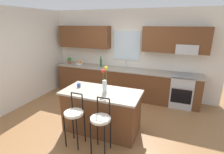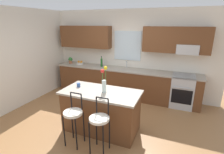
# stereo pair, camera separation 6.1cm
# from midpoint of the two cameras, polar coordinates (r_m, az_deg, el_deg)

# --- Properties ---
(ground_plane) EXTENTS (14.00, 14.00, 0.00)m
(ground_plane) POSITION_cam_midpoint_polar(r_m,az_deg,el_deg) (4.27, -3.24, -14.93)
(ground_plane) COLOR olive
(wall_left) EXTENTS (0.12, 4.60, 2.70)m
(wall_left) POSITION_cam_midpoint_polar(r_m,az_deg,el_deg) (5.52, -26.94, 5.86)
(wall_left) COLOR silver
(wall_left) RESTS_ON ground
(back_wall_assembly) EXTENTS (5.60, 0.50, 2.70)m
(back_wall_assembly) POSITION_cam_midpoint_polar(r_m,az_deg,el_deg) (5.50, 5.79, 9.34)
(back_wall_assembly) COLOR silver
(back_wall_assembly) RESTS_ON ground
(counter_run) EXTENTS (4.56, 0.64, 0.92)m
(counter_run) POSITION_cam_midpoint_polar(r_m,az_deg,el_deg) (5.50, 4.28, -1.87)
(counter_run) COLOR brown
(counter_run) RESTS_ON ground
(sink_faucet) EXTENTS (0.02, 0.13, 0.23)m
(sink_faucet) POSITION_cam_midpoint_polar(r_m,az_deg,el_deg) (5.45, 5.21, 4.46)
(sink_faucet) COLOR #B7BABC
(sink_faucet) RESTS_ON counter_run
(oven_range) EXTENTS (0.60, 0.64, 0.92)m
(oven_range) POSITION_cam_midpoint_polar(r_m,az_deg,el_deg) (5.25, 22.58, -4.28)
(oven_range) COLOR #B7BABC
(oven_range) RESTS_ON ground
(kitchen_island) EXTENTS (1.66, 0.83, 0.92)m
(kitchen_island) POSITION_cam_midpoint_polar(r_m,az_deg,el_deg) (3.81, -3.20, -11.16)
(kitchen_island) COLOR brown
(kitchen_island) RESTS_ON ground
(bar_stool_near) EXTENTS (0.36, 0.36, 1.04)m
(bar_stool_near) POSITION_cam_midpoint_polar(r_m,az_deg,el_deg) (3.38, -12.24, -12.28)
(bar_stool_near) COLOR black
(bar_stool_near) RESTS_ON ground
(bar_stool_middle) EXTENTS (0.36, 0.36, 1.04)m
(bar_stool_middle) POSITION_cam_midpoint_polar(r_m,az_deg,el_deg) (3.13, -3.61, -14.44)
(bar_stool_middle) COLOR black
(bar_stool_middle) RESTS_ON ground
(flower_vase) EXTENTS (0.15, 0.10, 0.56)m
(flower_vase) POSITION_cam_midpoint_polar(r_m,az_deg,el_deg) (3.49, -2.18, -1.48)
(flower_vase) COLOR silver
(flower_vase) RESTS_ON kitchen_island
(mug_ceramic) EXTENTS (0.08, 0.08, 0.09)m
(mug_ceramic) POSITION_cam_midpoint_polar(r_m,az_deg,el_deg) (3.91, -10.63, -2.63)
(mug_ceramic) COLOR #33518C
(mug_ceramic) RESTS_ON kitchen_island
(fruit_bowl_oranges) EXTENTS (0.24, 0.24, 0.13)m
(fruit_bowl_oranges) POSITION_cam_midpoint_polar(r_m,az_deg,el_deg) (6.02, -10.28, 4.55)
(fruit_bowl_oranges) COLOR silver
(fruit_bowl_oranges) RESTS_ON counter_run
(bottle_olive_oil) EXTENTS (0.06, 0.06, 0.34)m
(bottle_olive_oil) POSITION_cam_midpoint_polar(r_m,az_deg,el_deg) (5.61, -3.18, 4.87)
(bottle_olive_oil) COLOR #1E5923
(bottle_olive_oil) RESTS_ON counter_run
(potted_plant_small) EXTENTS (0.18, 0.12, 0.22)m
(potted_plant_small) POSITION_cam_midpoint_polar(r_m,az_deg,el_deg) (6.22, -13.41, 5.55)
(potted_plant_small) COLOR #9E5B3D
(potted_plant_small) RESTS_ON counter_run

